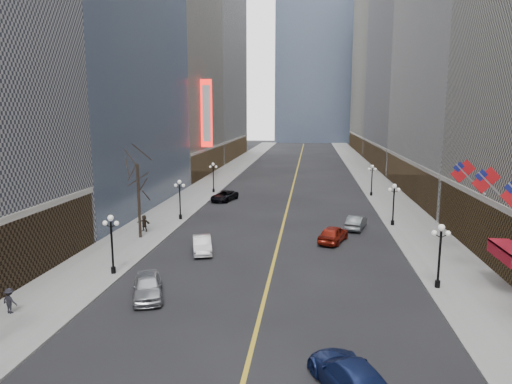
% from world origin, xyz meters
% --- Properties ---
extents(sidewalk_east, '(6.00, 230.00, 0.15)m').
position_xyz_m(sidewalk_east, '(14.00, 70.00, 0.07)').
color(sidewalk_east, gray).
rests_on(sidewalk_east, ground).
extents(sidewalk_west, '(6.00, 230.00, 0.15)m').
position_xyz_m(sidewalk_west, '(-14.00, 70.00, 0.07)').
color(sidewalk_west, gray).
rests_on(sidewalk_west, ground).
extents(lane_line, '(0.25, 200.00, 0.02)m').
position_xyz_m(lane_line, '(0.00, 80.00, 0.01)').
color(lane_line, gold).
rests_on(lane_line, ground).
extents(bldg_east_c, '(26.60, 40.60, 48.80)m').
position_xyz_m(bldg_east_c, '(29.88, 106.00, 24.18)').
color(bldg_east_c, gray).
rests_on(bldg_east_c, ground).
extents(bldg_east_d, '(26.60, 46.60, 62.80)m').
position_xyz_m(bldg_east_d, '(29.90, 149.00, 31.17)').
color(bldg_east_d, '#A29B86').
rests_on(bldg_east_d, ground).
extents(bldg_west_c, '(26.60, 30.60, 50.80)m').
position_xyz_m(bldg_west_c, '(-29.88, 87.00, 25.19)').
color(bldg_west_c, '#A29B86').
rests_on(bldg_west_c, ground).
extents(bldg_west_d, '(26.60, 38.60, 72.80)m').
position_xyz_m(bldg_west_d, '(-29.92, 121.00, 36.17)').
color(bldg_west_d, '#B9B6AF').
rests_on(bldg_west_d, ground).
extents(streetlamp_east_1, '(1.26, 0.44, 4.52)m').
position_xyz_m(streetlamp_east_1, '(11.80, 30.00, 2.90)').
color(streetlamp_east_1, black).
rests_on(streetlamp_east_1, sidewalk_east).
extents(streetlamp_east_2, '(1.26, 0.44, 4.52)m').
position_xyz_m(streetlamp_east_2, '(11.80, 48.00, 2.90)').
color(streetlamp_east_2, black).
rests_on(streetlamp_east_2, sidewalk_east).
extents(streetlamp_east_3, '(1.26, 0.44, 4.52)m').
position_xyz_m(streetlamp_east_3, '(11.80, 66.00, 2.90)').
color(streetlamp_east_3, black).
rests_on(streetlamp_east_3, sidewalk_east).
extents(streetlamp_west_1, '(1.26, 0.44, 4.52)m').
position_xyz_m(streetlamp_west_1, '(-11.80, 30.00, 2.90)').
color(streetlamp_west_1, black).
rests_on(streetlamp_west_1, sidewalk_west).
extents(streetlamp_west_2, '(1.26, 0.44, 4.52)m').
position_xyz_m(streetlamp_west_2, '(-11.80, 48.00, 2.90)').
color(streetlamp_west_2, black).
rests_on(streetlamp_west_2, sidewalk_west).
extents(streetlamp_west_3, '(1.26, 0.44, 4.52)m').
position_xyz_m(streetlamp_west_3, '(-11.80, 66.00, 2.90)').
color(streetlamp_west_3, black).
rests_on(streetlamp_west_3, sidewalk_west).
extents(flag_4, '(2.87, 0.12, 2.87)m').
position_xyz_m(flag_4, '(15.31, 32.00, 7.29)').
color(flag_4, '#B2B2B7').
rests_on(flag_4, ground).
extents(flag_5, '(2.87, 0.12, 2.87)m').
position_xyz_m(flag_5, '(15.31, 37.00, 7.29)').
color(flag_5, '#B2B2B7').
rests_on(flag_5, ground).
extents(awning_c, '(1.40, 4.00, 0.93)m').
position_xyz_m(awning_c, '(16.11, 30.00, 3.08)').
color(awning_c, maroon).
rests_on(awning_c, ground).
extents(theatre_marquee, '(2.00, 0.55, 12.00)m').
position_xyz_m(theatre_marquee, '(-15.88, 80.00, 12.00)').
color(theatre_marquee, red).
rests_on(theatre_marquee, ground).
extents(tree_west_far, '(3.60, 3.60, 7.92)m').
position_xyz_m(tree_west_far, '(-13.50, 40.00, 6.24)').
color(tree_west_far, '#2D231C').
rests_on(tree_west_far, sidewalk_west).
extents(car_nb_near, '(3.33, 5.03, 1.59)m').
position_xyz_m(car_nb_near, '(-7.73, 26.24, 0.80)').
color(car_nb_near, '#AAAEB2').
rests_on(car_nb_near, ground).
extents(car_nb_mid, '(2.71, 4.67, 1.45)m').
position_xyz_m(car_nb_mid, '(-6.47, 36.37, 0.73)').
color(car_nb_mid, silver).
rests_on(car_nb_mid, ground).
extents(car_nb_far, '(3.63, 5.57, 1.43)m').
position_xyz_m(car_nb_far, '(-9.00, 60.09, 0.71)').
color(car_nb_far, black).
rests_on(car_nb_far, ground).
extents(car_sb_near, '(4.29, 5.94, 1.60)m').
position_xyz_m(car_sb_near, '(4.78, 17.11, 0.80)').
color(car_sb_near, navy).
rests_on(car_sb_near, ground).
extents(car_sb_mid, '(3.41, 5.11, 1.62)m').
position_xyz_m(car_sb_mid, '(5.13, 41.03, 0.81)').
color(car_sb_mid, maroon).
rests_on(car_sb_mid, ground).
extents(car_sb_far, '(2.71, 4.75, 1.48)m').
position_xyz_m(car_sb_far, '(7.76, 46.32, 0.74)').
color(car_sb_far, '#53595C').
rests_on(car_sb_far, ground).
extents(ped_west_walk, '(1.09, 0.64, 1.57)m').
position_xyz_m(ped_west_walk, '(-15.05, 22.62, 0.94)').
color(ped_west_walk, black).
rests_on(ped_west_walk, sidewalk_west).
extents(ped_west_far, '(1.63, 0.82, 1.69)m').
position_xyz_m(ped_west_far, '(-13.94, 42.27, 1.00)').
color(ped_west_far, black).
rests_on(ped_west_far, sidewalk_west).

